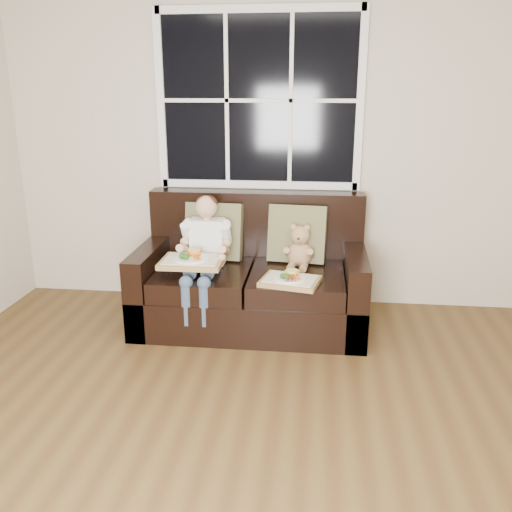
# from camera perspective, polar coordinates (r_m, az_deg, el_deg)

# --- Properties ---
(room_walls) EXTENTS (4.52, 5.02, 2.71)m
(room_walls) POSITION_cam_1_polar(r_m,az_deg,el_deg) (1.90, -1.71, 12.67)
(room_walls) COLOR beige
(room_walls) RESTS_ON ground
(window_back) EXTENTS (1.62, 0.04, 1.37)m
(window_back) POSITION_cam_1_polar(r_m,az_deg,el_deg) (4.38, 0.29, 16.05)
(window_back) COLOR black
(window_back) RESTS_ON room_walls
(loveseat) EXTENTS (1.70, 0.92, 0.96)m
(loveseat) POSITION_cam_1_polar(r_m,az_deg,el_deg) (4.17, -0.43, -2.84)
(loveseat) COLOR black
(loveseat) RESTS_ON ground
(pillow_left) EXTENTS (0.45, 0.22, 0.46)m
(pillow_left) POSITION_cam_1_polar(r_m,az_deg,el_deg) (4.26, -4.43, 2.62)
(pillow_left) COLOR brown
(pillow_left) RESTS_ON loveseat
(pillow_right) EXTENTS (0.46, 0.24, 0.45)m
(pillow_right) POSITION_cam_1_polar(r_m,az_deg,el_deg) (4.18, 4.35, 2.35)
(pillow_right) COLOR brown
(pillow_right) RESTS_ON loveseat
(child) EXTENTS (0.37, 0.59, 0.83)m
(child) POSITION_cam_1_polar(r_m,az_deg,el_deg) (4.01, -5.40, 1.16)
(child) COLOR white
(child) RESTS_ON loveseat
(teddy_bear) EXTENTS (0.21, 0.26, 0.34)m
(teddy_bear) POSITION_cam_1_polar(r_m,az_deg,el_deg) (4.09, 4.64, 0.74)
(teddy_bear) COLOR tan
(teddy_bear) RESTS_ON loveseat
(tray_left) EXTENTS (0.44, 0.33, 0.10)m
(tray_left) POSITION_cam_1_polar(r_m,az_deg,el_deg) (3.86, -6.76, -0.46)
(tray_left) COLOR #AD864E
(tray_left) RESTS_ON child
(tray_right) EXTENTS (0.44, 0.37, 0.09)m
(tray_right) POSITION_cam_1_polar(r_m,az_deg,el_deg) (3.75, 3.63, -2.51)
(tray_right) COLOR #AD864E
(tray_right) RESTS_ON loveseat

